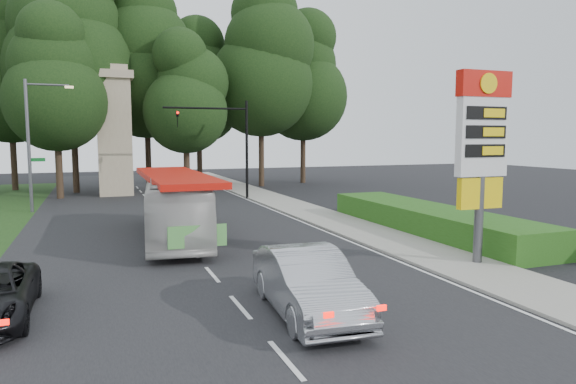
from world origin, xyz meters
name	(u,v)px	position (x,y,z in m)	size (l,w,h in m)	color
ground	(245,314)	(0.00, 0.00, 0.00)	(120.00, 120.00, 0.00)	black
road_surface	(176,233)	(0.00, 12.00, 0.01)	(14.00, 80.00, 0.02)	black
sidewalk_right	(337,222)	(8.50, 12.00, 0.06)	(3.00, 80.00, 0.12)	gray
hedge	(429,220)	(11.50, 8.00, 0.60)	(3.00, 14.00, 1.20)	#235015
gas_station_pylon	(482,141)	(9.20, 1.99, 4.45)	(2.10, 0.45, 6.85)	#59595E
traffic_signal_mast	(229,136)	(5.68, 24.00, 4.67)	(6.10, 0.35, 7.20)	black
streetlight_signs	(32,139)	(-6.99, 22.01, 4.44)	(2.75, 0.98, 8.00)	#59595E
monument	(114,130)	(-2.00, 30.00, 5.10)	(3.00, 3.00, 10.05)	tan
tree_west_near	(9,72)	(-10.00, 37.00, 10.02)	(8.40, 8.40, 16.50)	#2D2116
tree_center_left	(70,43)	(-5.00, 33.00, 12.02)	(10.08, 10.08, 19.80)	#2D2116
tree_center_right	(146,63)	(1.00, 35.00, 11.02)	(9.24, 9.24, 18.15)	#2D2116
tree_east_near	(198,83)	(6.00, 37.00, 9.68)	(8.12, 8.12, 15.95)	#2D2116
tree_east_mid	(261,62)	(11.00, 33.00, 11.35)	(9.52, 9.52, 18.70)	#2D2116
tree_far_east	(303,78)	(16.00, 35.00, 10.35)	(8.68, 8.68, 17.05)	#2D2116
tree_monument_left	(55,80)	(-6.00, 29.00, 8.68)	(7.28, 7.28, 14.30)	#2D2116
tree_monument_right	(185,94)	(3.50, 29.50, 8.01)	(6.72, 6.72, 13.20)	#2D2116
transit_bus	(176,206)	(-0.19, 10.65, 1.47)	(2.48, 10.58, 2.95)	beige
sedan_silver	(307,282)	(1.50, -0.59, 0.84)	(1.79, 5.12, 1.69)	#ADAFB5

